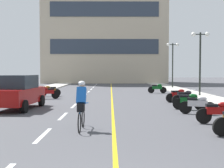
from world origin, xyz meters
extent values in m
plane|color=#47474C|center=(0.00, 21.00, 0.00)|extent=(140.00, 140.00, 0.00)
cube|color=#B7B2A8|center=(-7.20, 24.00, 0.06)|extent=(2.40, 72.00, 0.12)
cube|color=#B7B2A8|center=(7.20, 24.00, 0.06)|extent=(2.40, 72.00, 0.12)
cube|color=silver|center=(-2.00, 6.00, 0.00)|extent=(0.14, 2.20, 0.01)
cube|color=silver|center=(-2.00, 10.00, 0.00)|extent=(0.14, 2.20, 0.01)
cube|color=silver|center=(-2.00, 14.00, 0.00)|extent=(0.14, 2.20, 0.01)
cube|color=silver|center=(-2.00, 18.00, 0.00)|extent=(0.14, 2.20, 0.01)
cube|color=silver|center=(-2.00, 22.00, 0.00)|extent=(0.14, 2.20, 0.01)
cube|color=silver|center=(-2.00, 26.00, 0.00)|extent=(0.14, 2.20, 0.01)
cube|color=silver|center=(-2.00, 30.00, 0.00)|extent=(0.14, 2.20, 0.01)
cube|color=silver|center=(-2.00, 34.00, 0.00)|extent=(0.14, 2.20, 0.01)
cube|color=silver|center=(-2.00, 38.00, 0.00)|extent=(0.14, 2.20, 0.01)
cube|color=silver|center=(-2.00, 42.00, 0.00)|extent=(0.14, 2.20, 0.01)
cube|color=silver|center=(-2.00, 46.00, 0.00)|extent=(0.14, 2.20, 0.01)
cube|color=gold|center=(0.25, 24.00, 0.00)|extent=(0.12, 66.00, 0.01)
cube|color=#BCAD93|center=(-0.82, 49.66, 10.00)|extent=(20.87, 9.31, 20.01)
cube|color=#2D3847|center=(-0.82, 44.95, 6.00)|extent=(17.53, 0.10, 2.40)
cube|color=#2D3847|center=(-0.82, 44.95, 12.00)|extent=(17.53, 0.10, 2.40)
cylinder|color=black|center=(7.25, 20.20, 2.60)|extent=(0.14, 0.14, 4.96)
cylinder|color=black|center=(7.25, 20.20, 4.93)|extent=(1.10, 0.08, 0.08)
sphere|color=white|center=(6.70, 20.20, 4.93)|extent=(0.36, 0.36, 0.36)
sphere|color=white|center=(7.80, 20.20, 4.93)|extent=(0.36, 0.36, 0.36)
cylinder|color=black|center=(7.40, 31.31, 2.69)|extent=(0.14, 0.14, 5.14)
cylinder|color=black|center=(7.40, 31.31, 5.11)|extent=(1.10, 0.08, 0.08)
sphere|color=white|center=(6.85, 31.31, 5.11)|extent=(0.36, 0.36, 0.36)
sphere|color=white|center=(7.95, 31.31, 5.11)|extent=(0.36, 0.36, 0.36)
cylinder|color=black|center=(-5.54, 13.94, 0.32)|extent=(0.26, 0.65, 0.64)
cylinder|color=black|center=(-3.85, 13.82, 0.32)|extent=(0.26, 0.65, 0.64)
cylinder|color=black|center=(-4.04, 11.03, 0.32)|extent=(0.26, 0.65, 0.64)
cube|color=maroon|center=(-4.79, 12.49, 0.72)|extent=(1.99, 4.31, 0.80)
cube|color=#1E2833|center=(-4.79, 12.49, 1.47)|extent=(1.71, 2.30, 0.70)
cylinder|color=black|center=(3.61, 5.80, 0.30)|extent=(0.61, 0.20, 0.60)
cylinder|color=black|center=(3.75, 8.05, 0.30)|extent=(0.61, 0.14, 0.60)
cube|color=maroon|center=(4.29, 8.00, 0.52)|extent=(0.92, 0.35, 0.28)
ellipsoid|color=maroon|center=(4.49, 7.99, 0.74)|extent=(0.46, 0.27, 0.22)
cube|color=black|center=(4.05, 8.02, 0.72)|extent=(0.46, 0.27, 0.10)
cylinder|color=black|center=(4.76, 10.37, 0.30)|extent=(0.60, 0.28, 0.60)
cylinder|color=black|center=(3.72, 10.71, 0.30)|extent=(0.60, 0.28, 0.60)
cube|color=#B2B2B7|center=(4.24, 10.54, 0.52)|extent=(0.94, 0.54, 0.28)
ellipsoid|color=#B2B2B7|center=(4.43, 10.48, 0.74)|extent=(0.49, 0.36, 0.22)
cube|color=black|center=(4.00, 10.62, 0.72)|extent=(0.49, 0.36, 0.10)
cylinder|color=silver|center=(4.76, 10.37, 0.90)|extent=(0.21, 0.58, 0.03)
cylinder|color=black|center=(4.79, 11.96, 0.30)|extent=(0.60, 0.29, 0.60)
cylinder|color=black|center=(3.74, 12.31, 0.30)|extent=(0.60, 0.29, 0.60)
cube|color=#0C4C19|center=(4.27, 12.13, 0.52)|extent=(0.94, 0.55, 0.28)
ellipsoid|color=#0C4C19|center=(4.46, 12.07, 0.74)|extent=(0.49, 0.37, 0.22)
cube|color=black|center=(4.03, 12.21, 0.72)|extent=(0.49, 0.37, 0.10)
cylinder|color=silver|center=(4.79, 11.96, 0.90)|extent=(0.22, 0.58, 0.03)
cylinder|color=black|center=(5.19, 14.64, 0.30)|extent=(0.61, 0.23, 0.60)
cylinder|color=black|center=(4.11, 14.39, 0.30)|extent=(0.61, 0.23, 0.60)
cube|color=black|center=(4.65, 14.52, 0.52)|extent=(0.94, 0.47, 0.28)
ellipsoid|color=black|center=(4.84, 14.56, 0.74)|extent=(0.48, 0.33, 0.22)
cube|color=black|center=(4.41, 14.46, 0.72)|extent=(0.48, 0.33, 0.10)
cylinder|color=silver|center=(5.19, 14.64, 0.90)|extent=(0.16, 0.59, 0.03)
cylinder|color=black|center=(5.11, 16.01, 0.30)|extent=(0.61, 0.20, 0.60)
cylinder|color=black|center=(4.03, 15.82, 0.30)|extent=(0.61, 0.20, 0.60)
cube|color=maroon|center=(4.57, 15.92, 0.52)|extent=(0.93, 0.43, 0.28)
ellipsoid|color=maroon|center=(4.76, 15.95, 0.74)|extent=(0.47, 0.31, 0.22)
cube|color=black|center=(4.32, 15.88, 0.72)|extent=(0.47, 0.31, 0.10)
cylinder|color=silver|center=(5.11, 16.01, 0.90)|extent=(0.13, 0.60, 0.03)
cylinder|color=black|center=(-4.98, 18.28, 0.30)|extent=(0.61, 0.21, 0.60)
cylinder|color=black|center=(-3.90, 18.49, 0.30)|extent=(0.61, 0.21, 0.60)
cube|color=maroon|center=(-4.44, 18.39, 0.52)|extent=(0.94, 0.45, 0.28)
ellipsoid|color=maroon|center=(-4.64, 18.35, 0.74)|extent=(0.48, 0.32, 0.22)
cube|color=black|center=(-4.20, 18.44, 0.72)|extent=(0.48, 0.32, 0.10)
cylinder|color=silver|center=(-4.98, 18.28, 0.90)|extent=(0.14, 0.59, 0.03)
cylinder|color=black|center=(-5.24, 20.36, 0.30)|extent=(0.61, 0.19, 0.60)
cylinder|color=black|center=(-4.15, 20.51, 0.30)|extent=(0.61, 0.19, 0.60)
cube|color=brown|center=(-4.70, 20.43, 0.52)|extent=(0.93, 0.41, 0.28)
ellipsoid|color=brown|center=(-4.90, 20.41, 0.74)|extent=(0.47, 0.30, 0.22)
cube|color=black|center=(-4.45, 20.47, 0.72)|extent=(0.47, 0.30, 0.10)
cylinder|color=silver|center=(-5.24, 20.36, 0.90)|extent=(0.12, 0.60, 0.03)
cylinder|color=black|center=(4.98, 23.76, 0.30)|extent=(0.61, 0.20, 0.60)
cylinder|color=black|center=(3.90, 23.95, 0.30)|extent=(0.61, 0.20, 0.60)
cube|color=#0C4C19|center=(4.44, 23.86, 0.52)|extent=(0.93, 0.43, 0.28)
ellipsoid|color=#0C4C19|center=(4.64, 23.82, 0.74)|extent=(0.47, 0.31, 0.22)
cube|color=black|center=(4.19, 23.90, 0.72)|extent=(0.47, 0.31, 0.10)
cylinder|color=silver|center=(4.98, 23.76, 0.90)|extent=(0.13, 0.60, 0.03)
torus|color=black|center=(-0.86, 7.43, 0.34)|extent=(0.06, 0.72, 0.72)
torus|color=black|center=(-0.88, 6.38, 0.34)|extent=(0.06, 0.72, 0.72)
cylinder|color=blue|center=(-0.87, 6.88, 0.64)|extent=(0.06, 0.95, 0.04)
cube|color=black|center=(-0.88, 6.73, 0.86)|extent=(0.10, 0.20, 0.06)
cylinder|color=blue|center=(-0.86, 7.33, 0.89)|extent=(0.42, 0.04, 0.03)
cube|color=black|center=(-0.87, 6.78, 0.79)|extent=(0.25, 0.37, 0.28)
cube|color=blue|center=(-0.87, 6.93, 1.19)|extent=(0.33, 0.46, 0.61)
sphere|color=tan|center=(-0.87, 7.06, 1.54)|extent=(0.20, 0.20, 0.20)
ellipsoid|color=white|center=(-0.87, 7.06, 1.61)|extent=(0.24, 0.26, 0.16)
camera|label=1|loc=(0.14, -3.37, 2.04)|focal=47.78mm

